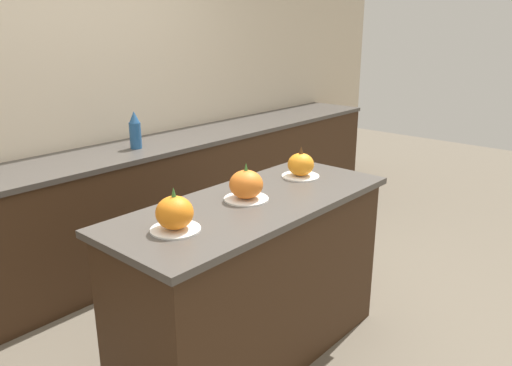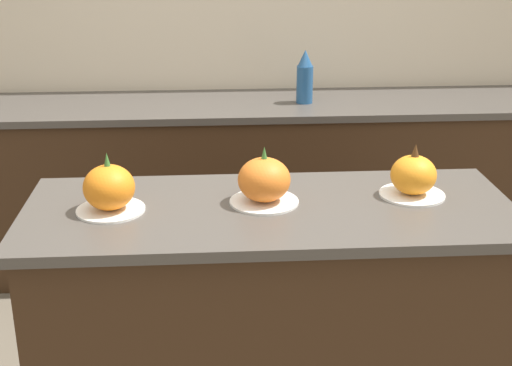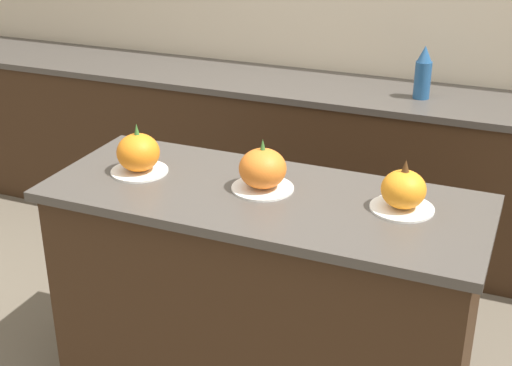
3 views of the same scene
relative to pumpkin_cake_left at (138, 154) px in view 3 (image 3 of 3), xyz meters
name	(u,v)px [view 3 (image 3 of 3)]	position (x,y,z in m)	size (l,w,h in m)	color
wall_back	(385,13)	(0.51, 1.76, 0.26)	(8.00, 0.06, 2.50)	beige
kitchen_island	(263,301)	(0.51, 0.00, -0.53)	(1.59, 0.64, 0.91)	#382314
back_counter	(360,169)	(0.51, 1.43, -0.53)	(6.00, 0.60, 0.90)	#382314
pumpkin_cake_left	(138,154)	(0.00, 0.00, 0.00)	(0.22, 0.22, 0.20)	white
pumpkin_cake_center	(263,170)	(0.49, 0.04, 0.00)	(0.23, 0.23, 0.19)	white
pumpkin_cake_right	(403,191)	(0.99, 0.07, -0.01)	(0.22, 0.22, 0.18)	white
bottle_tall	(423,73)	(0.80, 1.40, 0.05)	(0.08, 0.08, 0.27)	#235184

